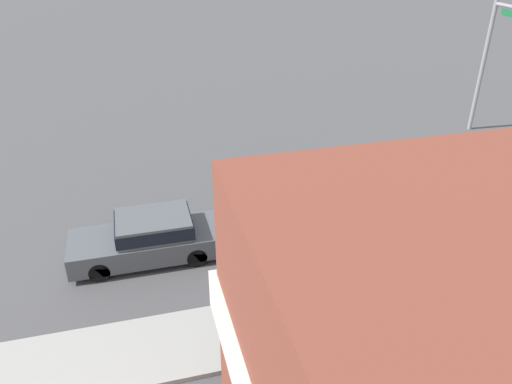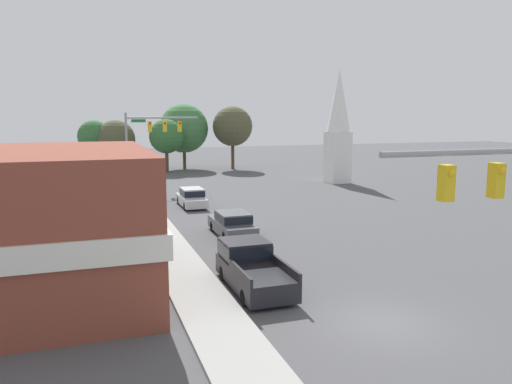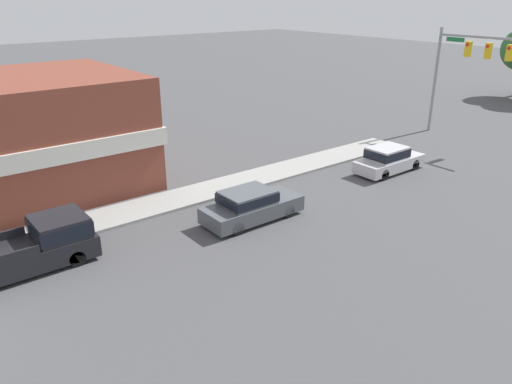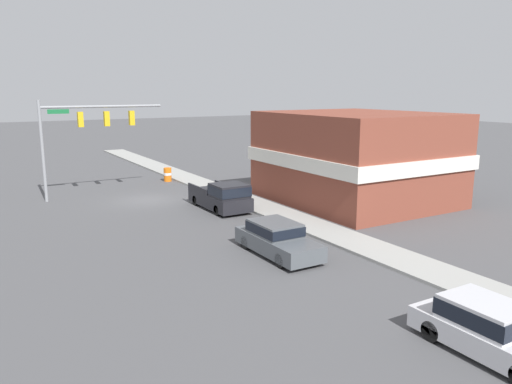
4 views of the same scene
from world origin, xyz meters
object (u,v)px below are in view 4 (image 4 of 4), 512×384
object	(u,v)px
car_second_ahead	(488,328)
pickup_truck_parked	(223,196)
car_lead	(277,238)
construction_barrel	(168,174)

from	to	relation	value
car_second_ahead	pickup_truck_parked	xyz separation A→B (m)	(-1.44, -19.76, 0.10)
car_lead	car_second_ahead	distance (m)	10.66
car_second_ahead	construction_barrel	size ratio (longest dim) A/B	4.07
car_second_ahead	construction_barrel	bearing A→B (deg)	-93.83
car_lead	construction_barrel	bearing A→B (deg)	-96.80
car_second_ahead	pickup_truck_parked	bearing A→B (deg)	-94.16
car_lead	car_second_ahead	xyz separation A→B (m)	(-0.37, 10.65, 0.01)
car_lead	construction_barrel	world-z (taller)	car_lead
car_lead	car_second_ahead	size ratio (longest dim) A/B	1.05
car_second_ahead	construction_barrel	distance (m)	31.37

